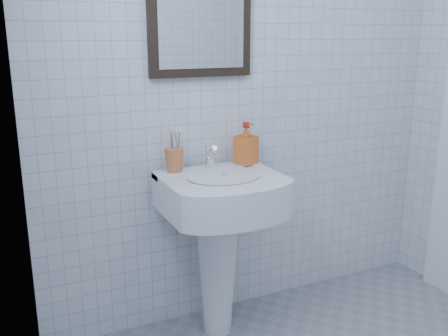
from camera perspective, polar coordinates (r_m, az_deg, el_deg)
wall_back at (r=2.51m, az=3.20°, el=10.85°), size 2.20×0.02×2.50m
wall_left at (r=1.02m, az=-19.64°, el=3.96°), size 0.02×2.40×2.50m
washbasin at (r=2.36m, az=-0.56°, el=-6.84°), size 0.54×0.39×0.83m
faucet at (r=2.35m, az=-1.58°, el=1.06°), size 0.05×0.11×0.12m
toothbrush_cup at (r=2.30m, az=-5.70°, el=0.91°), size 0.10×0.10×0.11m
soap_dispenser at (r=2.43m, az=2.53°, el=2.83°), size 0.12×0.12×0.20m
wall_mirror at (r=2.37m, az=-2.71°, el=17.87°), size 0.50×0.04×0.62m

